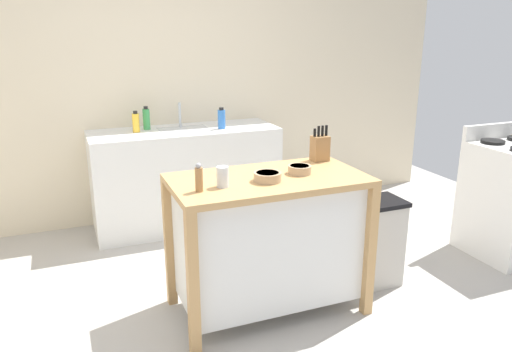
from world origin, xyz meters
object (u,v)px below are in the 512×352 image
at_px(bowl_ceramic_wide, 267,177).
at_px(drinking_cup, 222,177).
at_px(bowl_ceramic_small, 300,169).
at_px(bottle_hand_soap, 146,119).
at_px(kitchen_island, 268,237).
at_px(trash_bin, 375,242).
at_px(bottle_spray_cleaner, 222,119).
at_px(sink_faucet, 180,115).
at_px(bottle_dish_soap, 136,122).
at_px(pepper_grinder, 199,178).
at_px(knife_block, 320,148).
at_px(stove, 512,200).

xyz_separation_m(bowl_ceramic_wide, drinking_cup, (-0.28, -0.00, 0.03)).
distance_m(bowl_ceramic_small, drinking_cup, 0.53).
distance_m(bowl_ceramic_wide, bottle_hand_soap, 1.85).
bearing_deg(kitchen_island, drinking_cup, -165.72).
relative_size(trash_bin, bottle_spray_cleaner, 3.31).
xyz_separation_m(sink_faucet, bottle_dish_soap, (-0.41, -0.10, -0.03)).
distance_m(kitchen_island, pepper_grinder, 0.67).
xyz_separation_m(kitchen_island, bottle_hand_soap, (-0.43, 1.73, 0.49)).
distance_m(kitchen_island, bottle_spray_cleaner, 1.61).
relative_size(kitchen_island, pepper_grinder, 7.29).
xyz_separation_m(bottle_hand_soap, bottle_spray_cleaner, (0.63, -0.21, -0.01)).
xyz_separation_m(knife_block, bowl_ceramic_wide, (-0.52, -0.30, -0.06)).
relative_size(drinking_cup, bottle_dish_soap, 0.65).
height_order(kitchen_island, bowl_ceramic_small, bowl_ceramic_small).
relative_size(trash_bin, stove, 0.62).
bearing_deg(bottle_hand_soap, pepper_grinder, -91.09).
height_order(bottle_hand_soap, bottle_spray_cleaner, bottle_hand_soap).
bearing_deg(pepper_grinder, trash_bin, 5.95).
relative_size(pepper_grinder, trash_bin, 0.26).
bearing_deg(kitchen_island, trash_bin, 1.74).
height_order(knife_block, bowl_ceramic_wide, knife_block).
bearing_deg(sink_faucet, knife_block, -68.58).
distance_m(pepper_grinder, stove, 2.65).
height_order(pepper_grinder, bottle_hand_soap, bottle_hand_soap).
relative_size(drinking_cup, stove, 0.12).
bearing_deg(bottle_spray_cleaner, pepper_grinder, -112.13).
height_order(kitchen_island, drinking_cup, drinking_cup).
height_order(drinking_cup, bottle_dish_soap, bottle_dish_soap).
xyz_separation_m(drinking_cup, trash_bin, (1.15, 0.11, -0.64)).
xyz_separation_m(knife_block, pepper_grinder, (-0.94, -0.33, -0.01)).
bearing_deg(bowl_ceramic_wide, knife_block, 30.29).
bearing_deg(bottle_dish_soap, stove, -31.14).
xyz_separation_m(drinking_cup, bottle_spray_cleaner, (0.52, 1.60, 0.03)).
bearing_deg(stove, knife_block, 173.62).
bearing_deg(pepper_grinder, kitchen_island, 13.37).
xyz_separation_m(kitchen_island, pepper_grinder, (-0.46, -0.11, 0.47)).
distance_m(bowl_ceramic_small, bottle_dish_soap, 1.81).
height_order(kitchen_island, bowl_ceramic_wide, bowl_ceramic_wide).
distance_m(bowl_ceramic_small, stove, 1.98).
bearing_deg(bowl_ceramic_wide, drinking_cup, -179.32).
bearing_deg(bottle_spray_cleaner, knife_block, -77.93).
xyz_separation_m(knife_block, drinking_cup, (-0.79, -0.30, -0.03)).
bearing_deg(sink_faucet, bottle_hand_soap, -176.21).
bearing_deg(bowl_ceramic_small, bowl_ceramic_wide, -163.84).
distance_m(bowl_ceramic_small, bottle_spray_cleaner, 1.53).
height_order(sink_faucet, bottle_hand_soap, sink_faucet).
xyz_separation_m(knife_block, bowl_ceramic_small, (-0.27, -0.23, -0.06)).
xyz_separation_m(trash_bin, stove, (1.29, 0.01, 0.14)).
distance_m(drinking_cup, sink_faucet, 1.84).
relative_size(bowl_ceramic_small, bottle_dish_soap, 0.79).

